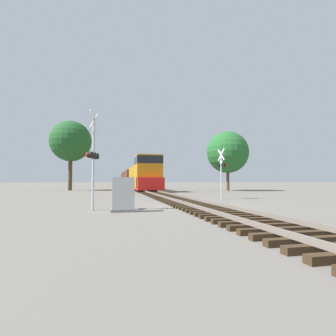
{
  "coord_description": "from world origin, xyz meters",
  "views": [
    {
      "loc": [
        -4.5,
        -14.32,
        1.4
      ],
      "look_at": [
        0.7,
        9.44,
        2.58
      ],
      "focal_mm": 28.0,
      "sensor_mm": 36.0,
      "label": 1
    }
  ],
  "objects": [
    {
      "name": "freight_train",
      "position": [
        0.0,
        40.5,
        1.94
      ],
      "size": [
        3.12,
        53.25,
        4.52
      ],
      "color": "#B77A14",
      "rests_on": "ground"
    },
    {
      "name": "rail_track_bed",
      "position": [
        0.0,
        -0.0,
        0.14
      ],
      "size": [
        2.6,
        160.0,
        0.31
      ],
      "color": "#382819",
      "rests_on": "ground"
    },
    {
      "name": "crossing_signal_near",
      "position": [
        -5.35,
        -1.42,
        2.57
      ],
      "size": [
        0.59,
        1.0,
        4.71
      ],
      "rotation": [
        0.0,
        0.0,
        -1.91
      ],
      "color": "#B7B7BC",
      "rests_on": "ground"
    },
    {
      "name": "tree_far_right",
      "position": [
        11.61,
        19.86,
        5.41
      ],
      "size": [
        5.86,
        5.86,
        8.35
      ],
      "color": "brown",
      "rests_on": "ground"
    },
    {
      "name": "tree_mid_background",
      "position": [
        -10.28,
        25.89,
        7.16
      ],
      "size": [
        5.93,
        5.93,
        10.16
      ],
      "color": "#473521",
      "rests_on": "ground"
    },
    {
      "name": "relay_cabinet",
      "position": [
        -3.95,
        -2.29,
        0.77
      ],
      "size": [
        1.08,
        0.58,
        1.56
      ],
      "color": "slate",
      "rests_on": "ground"
    },
    {
      "name": "crossing_signal_far",
      "position": [
        3.88,
        4.57,
        2.35
      ],
      "size": [
        0.44,
        1.01,
        3.88
      ],
      "rotation": [
        0.0,
        0.0,
        1.72
      ],
      "color": "#B7B7BC",
      "rests_on": "ground"
    },
    {
      "name": "ground_plane",
      "position": [
        0.0,
        0.0,
        0.0
      ],
      "size": [
        400.0,
        400.0,
        0.0
      ],
      "primitive_type": "plane",
      "color": "#666059"
    }
  ]
}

